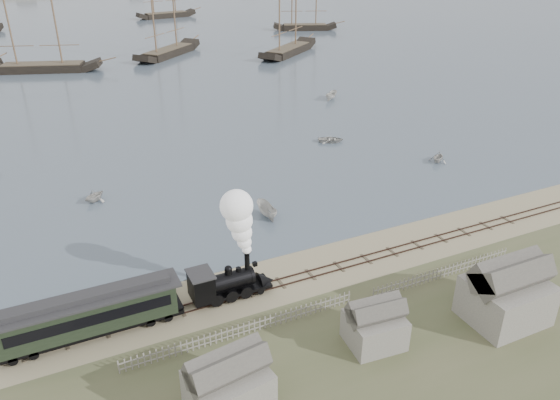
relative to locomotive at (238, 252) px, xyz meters
name	(u,v)px	position (x,y,z in m)	size (l,w,h in m)	color
ground	(281,269)	(4.88, 2.00, -4.30)	(600.00, 600.00, 0.00)	tan
harbor_water	(69,18)	(4.88, 172.00, -4.27)	(600.00, 336.00, 0.06)	#404E5B
rail_track	(291,280)	(4.88, 0.00, -4.26)	(120.00, 1.80, 0.16)	#37241E
picket_fence_west	(245,335)	(-1.62, -5.00, -4.30)	(19.00, 0.10, 1.20)	slate
picket_fence_east	(443,278)	(17.38, -5.50, -4.30)	(15.00, 0.10, 1.20)	slate
shed_mid	(373,343)	(6.88, -10.00, -4.30)	(4.00, 3.50, 3.60)	slate
shed_right	(501,318)	(17.88, -12.00, -4.30)	(6.00, 5.00, 5.10)	slate
locomotive	(238,252)	(0.00, 0.00, 0.00)	(7.48, 2.79, 9.33)	black
passenger_coach	(89,313)	(-12.16, 0.00, -2.17)	(13.89, 2.68, 3.37)	black
beached_dinghy	(52,326)	(-14.94, 2.01, -3.95)	(3.38, 2.41, 0.70)	beige
rowboat_1	(94,195)	(-8.51, 23.58, -3.50)	(2.82, 2.43, 1.49)	beige
rowboat_2	(266,211)	(7.75, 11.76, -3.52)	(3.77, 1.42, 1.45)	beige
rowboat_3	(331,140)	(25.59, 28.64, -3.86)	(3.71, 2.65, 0.77)	beige
rowboat_4	(438,157)	(34.75, 15.97, -3.52)	(2.75, 2.37, 1.45)	beige
rowboat_5	(331,96)	(36.72, 47.68, -3.54)	(3.63, 1.37, 1.40)	beige
schooner_2	(34,24)	(-8.93, 93.11, 5.76)	(24.47, 5.65, 20.00)	black
schooner_3	(165,13)	(19.86, 97.21, 5.76)	(22.68, 5.23, 20.00)	black
schooner_4	(289,12)	(47.17, 86.50, 5.76)	(23.01, 5.31, 20.00)	black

